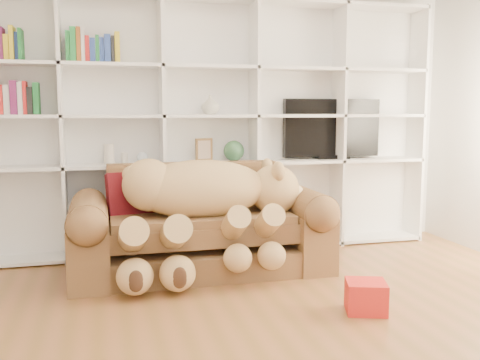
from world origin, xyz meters
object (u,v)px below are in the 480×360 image
object	(u,v)px
sofa	(200,231)
tv	(332,129)
teddy_bear	(204,201)
gift_box	(366,297)

from	to	relation	value
sofa	tv	bearing A→B (deg)	24.15
teddy_bear	tv	world-z (taller)	tv
teddy_bear	tv	distance (m)	1.78
teddy_bear	gift_box	xyz separation A→B (m)	(0.90, -1.04, -0.52)
teddy_bear	tv	size ratio (longest dim) A/B	1.60
teddy_bear	tv	bearing A→B (deg)	21.67
sofa	gift_box	world-z (taller)	sofa
sofa	tv	xyz separation A→B (m)	(1.48, 0.66, 0.82)
gift_box	tv	distance (m)	2.23
gift_box	sofa	bearing A→B (deg)	126.64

